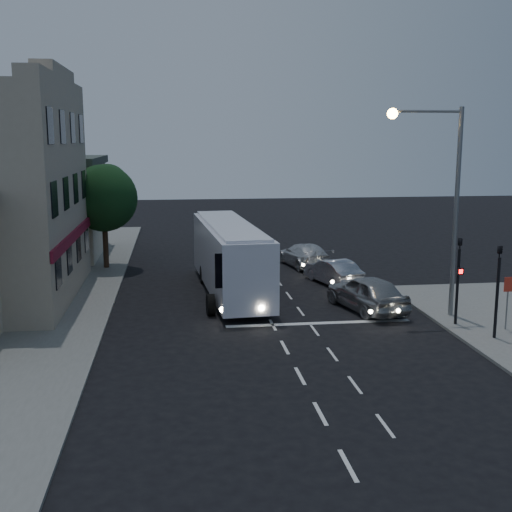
{
  "coord_description": "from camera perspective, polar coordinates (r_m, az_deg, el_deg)",
  "views": [
    {
      "loc": [
        -4.04,
        -23.95,
        7.8
      ],
      "look_at": [
        -0.16,
        6.33,
        2.2
      ],
      "focal_mm": 45.0,
      "sensor_mm": 36.0,
      "label": 1
    }
  ],
  "objects": [
    {
      "name": "street_tree",
      "position": [
        39.34,
        -13.41,
        5.3
      ],
      "size": [
        4.0,
        4.0,
        6.2
      ],
      "color": "black",
      "rests_on": "sidewalk_far"
    },
    {
      "name": "car_sedan_b",
      "position": [
        39.62,
        4.31,
        0.08
      ],
      "size": [
        2.9,
        5.31,
        1.46
      ],
      "primitive_type": "imported",
      "rotation": [
        0.0,
        0.0,
        3.32
      ],
      "color": "silver",
      "rests_on": "ground"
    },
    {
      "name": "tour_bus",
      "position": [
        32.57,
        -2.35,
        0.04
      ],
      "size": [
        3.24,
        11.9,
        3.61
      ],
      "rotation": [
        0.0,
        0.0,
        0.07
      ],
      "color": "white",
      "rests_on": "ground"
    },
    {
      "name": "ground",
      "position": [
        25.51,
        2.18,
        -7.42
      ],
      "size": [
        120.0,
        120.0,
        0.0
      ],
      "primitive_type": "plane",
      "color": "black"
    },
    {
      "name": "regulatory_sign",
      "position": [
        27.91,
        21.51,
        -3.19
      ],
      "size": [
        0.45,
        0.12,
        2.2
      ],
      "color": "slate",
      "rests_on": "sidewalk_near"
    },
    {
      "name": "traffic_signal_side",
      "position": [
        26.44,
        20.72,
        -2.03
      ],
      "size": [
        0.18,
        0.15,
        4.1
      ],
      "color": "black",
      "rests_on": "sidewalk_near"
    },
    {
      "name": "car_suv",
      "position": [
        29.9,
        9.82,
        -3.24
      ],
      "size": [
        3.12,
        5.21,
        1.66
      ],
      "primitive_type": "imported",
      "rotation": [
        0.0,
        0.0,
        3.4
      ],
      "color": "#9E9E9E",
      "rests_on": "ground"
    },
    {
      "name": "streetlight",
      "position": [
        28.6,
        16.27,
        5.83
      ],
      "size": [
        3.32,
        0.44,
        9.0
      ],
      "color": "slate",
      "rests_on": "sidewalk_near"
    },
    {
      "name": "low_building_north",
      "position": [
        45.18,
        -19.4,
        4.2
      ],
      "size": [
        9.4,
        9.4,
        6.5
      ],
      "color": "beige",
      "rests_on": "sidewalk_far"
    },
    {
      "name": "road_markings",
      "position": [
        28.85,
        3.63,
        -5.31
      ],
      "size": [
        8.0,
        30.55,
        0.01
      ],
      "color": "silver",
      "rests_on": "ground"
    },
    {
      "name": "car_sedan_a",
      "position": [
        35.01,
        6.87,
        -1.39
      ],
      "size": [
        2.55,
        4.47,
        1.39
      ],
      "primitive_type": "imported",
      "rotation": [
        0.0,
        0.0,
        3.41
      ],
      "color": "#B3B2B9",
      "rests_on": "ground"
    },
    {
      "name": "traffic_signal_main",
      "position": [
        27.86,
        17.56,
        -1.23
      ],
      "size": [
        0.25,
        0.35,
        4.1
      ],
      "color": "black",
      "rests_on": "sidewalk_near"
    }
  ]
}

